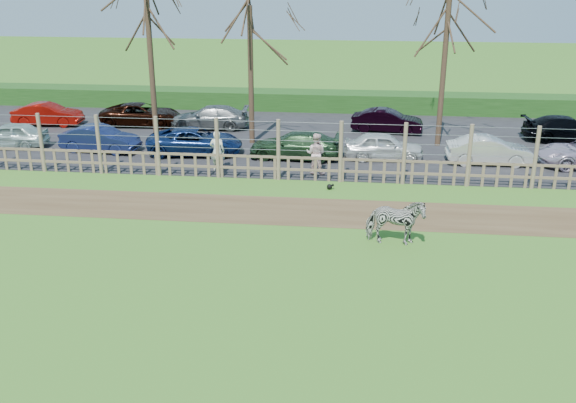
# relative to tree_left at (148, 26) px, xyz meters

# --- Properties ---
(ground) EXTENTS (120.00, 120.00, 0.00)m
(ground) POSITION_rel_tree_left_xyz_m (6.50, -12.50, -5.62)
(ground) COLOR #679B43
(ground) RESTS_ON ground
(dirt_strip) EXTENTS (34.00, 2.80, 0.01)m
(dirt_strip) POSITION_rel_tree_left_xyz_m (6.50, -8.00, -5.61)
(dirt_strip) COLOR brown
(dirt_strip) RESTS_ON ground
(asphalt) EXTENTS (44.00, 13.00, 0.04)m
(asphalt) POSITION_rel_tree_left_xyz_m (6.50, 2.00, -5.60)
(asphalt) COLOR #232326
(asphalt) RESTS_ON ground
(hedge) EXTENTS (46.00, 2.00, 1.10)m
(hedge) POSITION_rel_tree_left_xyz_m (6.50, 9.00, -5.07)
(hedge) COLOR #1E4716
(hedge) RESTS_ON ground
(fence) EXTENTS (30.16, 0.16, 2.50)m
(fence) POSITION_rel_tree_left_xyz_m (6.50, -4.50, -4.81)
(fence) COLOR brown
(fence) RESTS_ON ground
(tree_left) EXTENTS (4.80, 4.80, 7.88)m
(tree_left) POSITION_rel_tree_left_xyz_m (0.00, 0.00, 0.00)
(tree_left) COLOR #3D2B1E
(tree_left) RESTS_ON ground
(tree_mid) EXTENTS (4.80, 4.80, 6.83)m
(tree_mid) POSITION_rel_tree_left_xyz_m (4.50, 1.00, -0.75)
(tree_mid) COLOR #3D2B1E
(tree_mid) RESTS_ON ground
(tree_right) EXTENTS (4.80, 4.80, 7.35)m
(tree_right) POSITION_rel_tree_left_xyz_m (13.50, 1.50, -0.37)
(tree_right) COLOR #3D2B1E
(tree_right) RESTS_ON ground
(zebra) EXTENTS (1.84, 0.90, 1.52)m
(zebra) POSITION_rel_tree_left_xyz_m (10.90, -10.52, -4.85)
(zebra) COLOR gray
(zebra) RESTS_ON ground
(visitor_a) EXTENTS (0.63, 0.42, 1.72)m
(visitor_a) POSITION_rel_tree_left_xyz_m (3.81, -3.71, -4.71)
(visitor_a) COLOR silver
(visitor_a) RESTS_ON asphalt
(visitor_b) EXTENTS (0.96, 0.82, 1.72)m
(visitor_b) POSITION_rel_tree_left_xyz_m (7.95, -3.66, -4.71)
(visitor_b) COLOR beige
(visitor_b) RESTS_ON asphalt
(crow) EXTENTS (0.29, 0.21, 0.23)m
(crow) POSITION_rel_tree_left_xyz_m (8.64, -5.50, -5.50)
(crow) COLOR black
(crow) RESTS_ON ground
(car_0) EXTENTS (3.66, 1.82, 1.20)m
(car_0) POSITION_rel_tree_left_xyz_m (-6.81, -1.19, -4.98)
(car_0) COLOR #B0C6BC
(car_0) RESTS_ON asphalt
(car_1) EXTENTS (3.76, 1.65, 1.20)m
(car_1) POSITION_rel_tree_left_xyz_m (-2.26, -1.36, -4.98)
(car_1) COLOR navy
(car_1) RESTS_ON asphalt
(car_2) EXTENTS (4.49, 2.39, 1.20)m
(car_2) POSITION_rel_tree_left_xyz_m (2.24, -1.30, -4.98)
(car_2) COLOR #0F2251
(car_2) RESTS_ON asphalt
(car_3) EXTENTS (4.24, 1.95, 1.20)m
(car_3) POSITION_rel_tree_left_xyz_m (6.88, -1.47, -4.98)
(car_3) COLOR #244224
(car_3) RESTS_ON asphalt
(car_4) EXTENTS (3.57, 1.54, 1.20)m
(car_4) POSITION_rel_tree_left_xyz_m (10.82, -1.19, -4.98)
(car_4) COLOR silver
(car_4) RESTS_ON asphalt
(car_5) EXTENTS (3.66, 1.33, 1.20)m
(car_5) POSITION_rel_tree_left_xyz_m (15.37, -1.39, -4.98)
(car_5) COLOR silver
(car_5) RESTS_ON asphalt
(car_7) EXTENTS (3.73, 1.53, 1.20)m
(car_7) POSITION_rel_tree_left_xyz_m (-7.09, 3.35, -4.98)
(car_7) COLOR #950C06
(car_7) RESTS_ON asphalt
(car_8) EXTENTS (4.41, 2.19, 1.20)m
(car_8) POSITION_rel_tree_left_xyz_m (-2.03, 3.90, -4.98)
(car_8) COLOR black
(car_8) RESTS_ON asphalt
(car_9) EXTENTS (4.23, 1.94, 1.20)m
(car_9) POSITION_rel_tree_left_xyz_m (1.80, 3.59, -4.98)
(car_9) COLOR slate
(car_9) RESTS_ON asphalt
(car_11) EXTENTS (3.77, 1.70, 1.20)m
(car_11) POSITION_rel_tree_left_xyz_m (11.14, 3.79, -4.98)
(car_11) COLOR black
(car_11) RESTS_ON asphalt
(car_13) EXTENTS (4.26, 2.03, 1.20)m
(car_13) POSITION_rel_tree_left_xyz_m (19.86, 3.11, -4.98)
(car_13) COLOR black
(car_13) RESTS_ON asphalt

